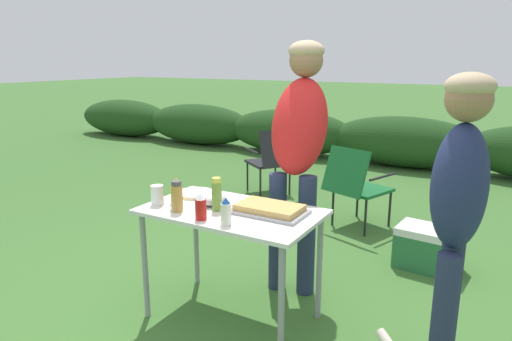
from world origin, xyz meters
name	(u,v)px	position (x,y,z in m)	size (l,w,h in m)	color
ground_plane	(233,316)	(0.00, 0.00, 0.00)	(60.00, 60.00, 0.00)	#3D6B2D
shrub_hedge	(405,142)	(0.00, 4.98, 0.39)	(14.40, 0.90, 0.78)	#1E4219
folding_table	(231,222)	(0.00, 0.00, 0.66)	(1.10, 0.64, 0.74)	silver
food_tray	(270,209)	(0.24, 0.06, 0.77)	(0.44, 0.27, 0.06)	#9E9EA3
plate_stack	(195,193)	(-0.39, 0.14, 0.75)	(0.26, 0.26, 0.02)	white
mixing_bowl	(210,198)	(-0.17, 0.02, 0.78)	(0.19, 0.19, 0.08)	silver
paper_cup_stack	(157,195)	(-0.47, -0.15, 0.80)	(0.08, 0.08, 0.13)	white
relish_jar	(217,195)	(-0.07, -0.05, 0.84)	(0.06, 0.06, 0.21)	olive
beer_bottle	(177,193)	(-0.32, -0.13, 0.83)	(0.07, 0.07, 0.20)	brown
ketchup_bottle	(201,207)	(-0.06, -0.23, 0.81)	(0.07, 0.07, 0.16)	red
mustard_bottle	(177,193)	(-0.38, -0.06, 0.80)	(0.08, 0.08, 0.14)	yellow
spice_jar	(177,197)	(-0.27, -0.19, 0.83)	(0.07, 0.07, 0.19)	#B2893D
mayo_bottle	(226,212)	(0.12, -0.23, 0.82)	(0.06, 0.06, 0.16)	silver
standing_person_in_olive_jacket	(299,137)	(0.16, 0.65, 1.12)	(0.46, 0.58, 1.78)	#232D4C
standing_person_in_red_jacket	(457,202)	(1.27, 0.02, 0.99)	(0.27, 0.36, 1.60)	#232D4C
camp_chair_green_behind_table	(356,183)	(0.18, 1.96, 0.47)	(0.64, 0.71, 0.83)	#19602D
camp_chair_near_hedge	(272,158)	(-1.08, 2.59, 0.47)	(0.75, 0.72, 0.83)	#232328
cooler_box	(428,248)	(0.98, 1.39, 0.17)	(0.51, 0.37, 0.34)	#286B3D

